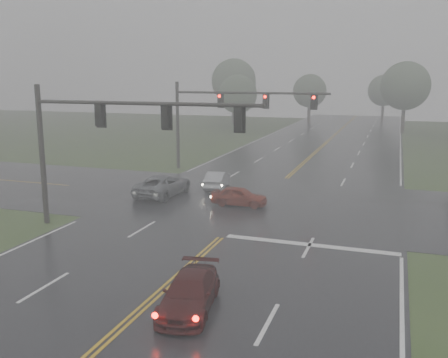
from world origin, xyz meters
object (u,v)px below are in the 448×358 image
at_px(sedan_maroon, 190,309).
at_px(signal_gantry_near, 101,130).
at_px(car_grey, 163,195).
at_px(signal_gantry_far, 222,109).
at_px(sedan_red, 239,206).
at_px(sedan_silver, 217,188).

height_order(sedan_maroon, signal_gantry_near, signal_gantry_near).
height_order(sedan_maroon, car_grey, car_grey).
height_order(signal_gantry_near, signal_gantry_far, signal_gantry_near).
height_order(sedan_maroon, sedan_red, sedan_red).
bearing_deg(sedan_silver, signal_gantry_near, 70.26).
xyz_separation_m(sedan_maroon, signal_gantry_near, (-7.97, 7.25, 5.38)).
bearing_deg(sedan_maroon, signal_gantry_near, 127.77).
xyz_separation_m(sedan_maroon, sedan_red, (-2.66, 14.41, 0.00)).
bearing_deg(signal_gantry_far, sedan_silver, -73.43).
height_order(sedan_silver, signal_gantry_far, signal_gantry_far).
relative_size(car_grey, signal_gantry_far, 0.38).
bearing_deg(sedan_red, signal_gantry_near, 142.13).
distance_m(signal_gantry_near, signal_gantry_far, 18.09).
distance_m(sedan_silver, signal_gantry_far, 8.76).
xyz_separation_m(car_grey, signal_gantry_near, (0.52, -8.10, 5.38)).
bearing_deg(signal_gantry_near, sedan_red, 53.43).
distance_m(sedan_red, sedan_silver, 5.28).
height_order(sedan_red, car_grey, car_grey).
height_order(sedan_red, sedan_silver, sedan_silver).
height_order(sedan_red, signal_gantry_far, signal_gantry_far).
relative_size(signal_gantry_near, signal_gantry_far, 0.95).
bearing_deg(signal_gantry_near, signal_gantry_far, 89.10).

